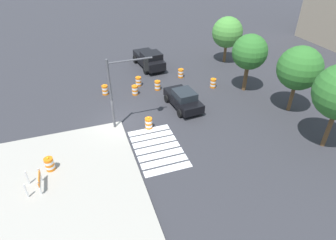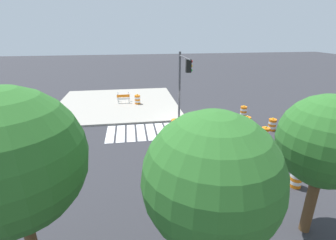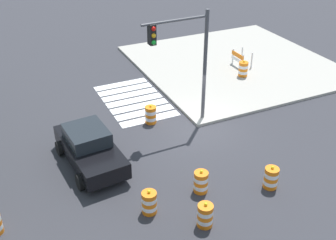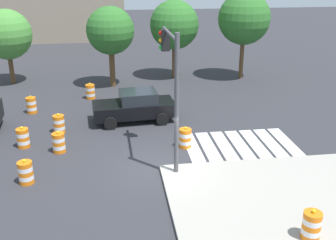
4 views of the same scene
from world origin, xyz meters
name	(u,v)px [view 1 (image 1 of 4)]	position (x,y,z in m)	size (l,w,h in m)	color
ground_plane	(121,123)	(0.00, 0.00, 0.00)	(120.00, 120.00, 0.00)	#2D2D33
sidewalk_corner	(38,197)	(6.00, -6.00, 0.07)	(12.00, 12.00, 0.15)	#9E998E
crosswalk_stripes	(158,148)	(4.00, 1.80, 0.01)	(5.10, 3.20, 0.02)	silver
sports_car	(183,99)	(-0.64, 5.58, 0.81)	(4.44, 2.41, 1.63)	black
pickup_truck	(150,59)	(-9.80, 5.23, 0.97)	(5.31, 2.73, 1.92)	black
traffic_barrel_near_corner	(105,90)	(-5.20, -0.44, 0.45)	(0.56, 0.56, 1.02)	orange
traffic_barrel_crosswalk_end	(149,123)	(1.42, 1.90, 0.45)	(0.56, 0.56, 1.02)	orange
traffic_barrel_median_near	(138,81)	(-5.93, 2.95, 0.45)	(0.56, 0.56, 1.02)	orange
traffic_barrel_median_far	(158,85)	(-4.49, 4.47, 0.45)	(0.56, 0.56, 1.02)	orange
traffic_barrel_far_curb	(213,83)	(-3.16, 9.72, 0.45)	(0.56, 0.56, 1.02)	orange
traffic_barrel_lane_center	(135,90)	(-4.25, 2.19, 0.45)	(0.56, 0.56, 1.02)	orange
traffic_barrel_opposite_curb	(181,73)	(-6.35, 7.59, 0.45)	(0.56, 0.56, 1.02)	orange
traffic_barrel_on_sidewalk	(50,164)	(3.96, -5.29, 0.60)	(0.56, 0.56, 1.02)	orange
construction_barricade	(37,181)	(5.37, -5.95, 0.72)	(1.30, 0.78, 1.00)	silver
traffic_light_pole	(125,80)	(0.56, 0.54, 3.91)	(0.47, 3.29, 5.50)	#4C4C51
street_tree_streetside_near	(227,32)	(-8.70, 13.97, 3.40)	(3.37, 3.37, 5.10)	brown
street_tree_streetside_mid	(299,68)	(2.76, 13.92, 3.82)	(3.46, 3.46, 5.57)	brown
street_tree_corner_lot	(250,52)	(-1.74, 12.31, 3.75)	(3.15, 3.15, 5.36)	brown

